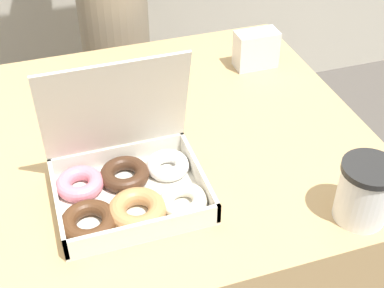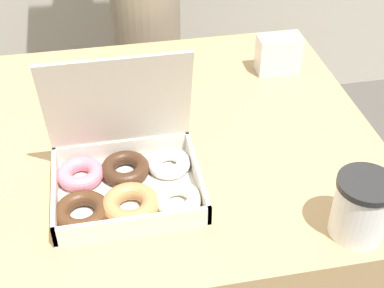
% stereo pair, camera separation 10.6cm
% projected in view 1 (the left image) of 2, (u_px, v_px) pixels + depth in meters
% --- Properties ---
extents(table, '(1.02, 0.88, 0.70)m').
position_uv_depth(table, '(150.00, 240.00, 1.44)').
color(table, tan).
rests_on(table, ground_plane).
extents(donut_box, '(0.32, 0.25, 0.28)m').
position_uv_depth(donut_box, '(127.00, 183.00, 1.04)').
color(donut_box, silver).
rests_on(donut_box, table).
extents(coffee_cup, '(0.11, 0.11, 0.13)m').
position_uv_depth(coffee_cup, '(365.00, 192.00, 0.99)').
color(coffee_cup, white).
rests_on(coffee_cup, table).
extents(napkin_holder, '(0.11, 0.06, 0.10)m').
position_uv_depth(napkin_holder, '(256.00, 49.00, 1.44)').
color(napkin_holder, silver).
rests_on(napkin_holder, table).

